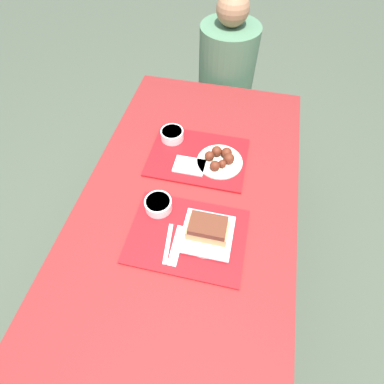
% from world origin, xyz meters
% --- Properties ---
extents(ground_plane, '(12.00, 12.00, 0.00)m').
position_xyz_m(ground_plane, '(0.00, 0.00, 0.00)').
color(ground_plane, '#424C3D').
extents(picnic_table, '(0.93, 1.71, 0.78)m').
position_xyz_m(picnic_table, '(0.00, 0.00, 0.68)').
color(picnic_table, maroon).
rests_on(picnic_table, ground_plane).
extents(picnic_bench_far, '(0.88, 0.28, 0.47)m').
position_xyz_m(picnic_bench_far, '(0.00, 1.08, 0.40)').
color(picnic_bench_far, maroon).
rests_on(picnic_bench_far, ground_plane).
extents(tray_near, '(0.46, 0.33, 0.01)m').
position_xyz_m(tray_near, '(0.04, -0.16, 0.78)').
color(tray_near, '#B21419').
rests_on(tray_near, picnic_table).
extents(tray_far, '(0.46, 0.33, 0.01)m').
position_xyz_m(tray_far, '(-0.01, 0.26, 0.78)').
color(tray_far, '#B21419').
rests_on(tray_far, picnic_table).
extents(bowl_coleslaw_near, '(0.11, 0.11, 0.05)m').
position_xyz_m(bowl_coleslaw_near, '(-0.11, -0.06, 0.81)').
color(bowl_coleslaw_near, white).
rests_on(bowl_coleslaw_near, tray_near).
extents(brisket_sandwich_plate, '(0.20, 0.20, 0.09)m').
position_xyz_m(brisket_sandwich_plate, '(0.11, -0.14, 0.82)').
color(brisket_sandwich_plate, beige).
rests_on(brisket_sandwich_plate, tray_near).
extents(plastic_fork_near, '(0.02, 0.17, 0.00)m').
position_xyz_m(plastic_fork_near, '(-0.00, -0.21, 0.79)').
color(plastic_fork_near, white).
rests_on(plastic_fork_near, tray_near).
extents(plastic_knife_near, '(0.02, 0.17, 0.00)m').
position_xyz_m(plastic_knife_near, '(0.02, -0.21, 0.79)').
color(plastic_knife_near, white).
rests_on(plastic_knife_near, tray_near).
extents(plastic_spoon_near, '(0.03, 0.17, 0.00)m').
position_xyz_m(plastic_spoon_near, '(-0.03, -0.21, 0.79)').
color(plastic_spoon_near, white).
rests_on(plastic_spoon_near, tray_near).
extents(bowl_coleslaw_far, '(0.11, 0.11, 0.05)m').
position_xyz_m(bowl_coleslaw_far, '(-0.16, 0.36, 0.81)').
color(bowl_coleslaw_far, white).
rests_on(bowl_coleslaw_far, tray_far).
extents(wings_plate_far, '(0.21, 0.21, 0.06)m').
position_xyz_m(wings_plate_far, '(0.10, 0.25, 0.81)').
color(wings_plate_far, beige).
rests_on(wings_plate_far, tray_far).
extents(napkin_far, '(0.14, 0.10, 0.01)m').
position_xyz_m(napkin_far, '(-0.03, 0.19, 0.79)').
color(napkin_far, white).
rests_on(napkin_far, tray_far).
extents(person_seated_across, '(0.36, 0.36, 0.73)m').
position_xyz_m(person_seated_across, '(0.01, 1.08, 0.77)').
color(person_seated_across, '#477051').
rests_on(person_seated_across, picnic_bench_far).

